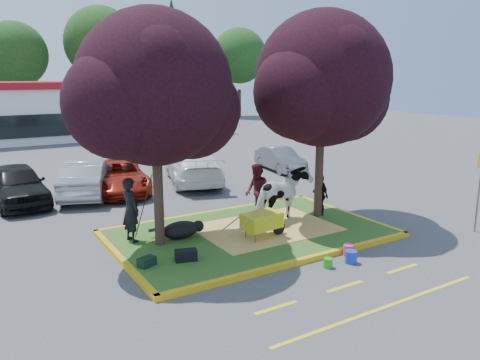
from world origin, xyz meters
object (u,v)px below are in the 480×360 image
car_black (17,185)px  car_silver (86,178)px  bucket_green (328,263)px  sign_post (480,179)px  calf (181,230)px  bucket_pink (348,250)px  bucket_blue (351,257)px  handler (131,210)px  cow (283,196)px  wheelbarrow (262,221)px

car_black → car_silver: (2.57, -0.09, -0.01)m
bucket_green → sign_post: bearing=-2.4°
calf → car_black: car_black is taller
bucket_pink → bucket_blue: 0.53m
bucket_green → car_black: (-6.09, 10.92, 0.64)m
handler → bucket_blue: bearing=-146.0°
cow → sign_post: 6.17m
wheelbarrow → sign_post: bearing=-29.4°
bucket_blue → car_black: car_black is taller
wheelbarrow → bucket_pink: 2.60m
cow → car_black: (-7.11, 7.55, -0.27)m
wheelbarrow → bucket_blue: bearing=-71.7°
bucket_green → car_black: size_ratio=0.06×
bucket_blue → calf: bearing=130.5°
handler → bucket_pink: 6.28m
bucket_blue → wheelbarrow: bearing=115.2°
calf → bucket_green: (2.49, -3.70, -0.27)m
handler → calf: bearing=-123.4°
bucket_green → car_black: car_black is taller
car_silver → bucket_green: bearing=129.0°
handler → sign_post: 10.77m
calf → sign_post: (8.45, -3.95, 1.32)m
calf → sign_post: 9.42m
car_silver → calf: bearing=119.2°
cow → wheelbarrow: (-1.46, -0.96, -0.36)m
bucket_green → car_black: 12.52m
calf → bucket_blue: (3.22, -3.78, -0.23)m
calf → wheelbarrow: size_ratio=0.56×
bucket_blue → car_silver: bearing=111.3°
car_silver → sign_post: bearing=151.5°
handler → car_black: handler is taller
bucket_pink → car_black: bearing=124.0°
bucket_blue → handler: bearing=136.8°
sign_post → bucket_green: sign_post is taller
sign_post → car_black: sign_post is taller
cow → calf: bearing=68.4°
wheelbarrow → bucket_pink: wheelbarrow is taller
handler → car_black: (-2.27, 6.72, -0.32)m
calf → handler: 1.58m
calf → car_silver: 7.21m
bucket_pink → sign_post: bearing=-6.9°
calf → bucket_pink: size_ratio=3.68×
cow → calf: size_ratio=1.83×
bucket_blue → car_silver: (-4.25, 10.91, 0.60)m
wheelbarrow → bucket_green: (0.44, -2.41, -0.56)m
calf → bucket_green: bearing=-37.8°
wheelbarrow → sign_post: size_ratio=0.75×
bucket_pink → bucket_blue: bucket_blue is taller
calf → car_black: size_ratio=0.25×
cow → bucket_pink: cow is taller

